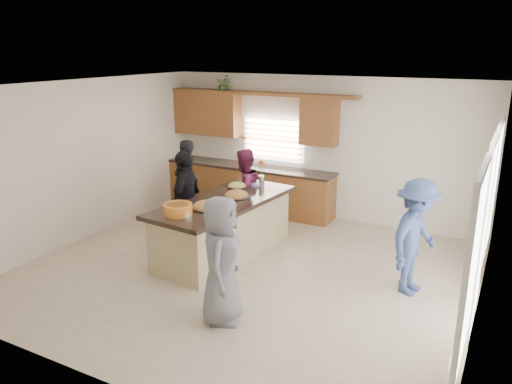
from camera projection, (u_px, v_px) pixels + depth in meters
The scene contains 18 objects.
floor at pixel (246, 271), 7.69m from camera, with size 6.50×6.50×0.00m, color beige.
room_shell at pixel (245, 150), 7.16m from camera, with size 6.52×6.02×2.81m.
back_cabinetry at pixel (248, 167), 10.41m from camera, with size 4.08×0.66×2.46m.
right_wall_glazing at pixel (483, 226), 5.75m from camera, with size 0.06×4.00×2.25m.
island at pixel (224, 228), 8.20m from camera, with size 1.41×2.80×0.95m.
platter_front at pixel (207, 207), 7.59m from camera, with size 0.48×0.48×0.19m.
platter_mid at pixel (237, 196), 8.17m from camera, with size 0.44×0.44×0.18m.
platter_back at pixel (237, 186), 8.73m from camera, with size 0.34×0.34×0.14m.
salad_bowl at pixel (178, 209), 7.31m from camera, with size 0.43×0.43×0.17m.
clear_cup at pixel (188, 218), 7.04m from camera, with size 0.08×0.08×0.11m, color white.
plate_stack at pixel (256, 184), 8.85m from camera, with size 0.20×0.20×0.04m, color #A186C3.
flower_vase at pixel (262, 172), 8.79m from camera, with size 0.14×0.14×0.45m.
potted_plant at pixel (224, 84), 10.29m from camera, with size 0.34×0.29×0.38m, color #3B6829.
woman_left_back at pixel (186, 181), 9.70m from camera, with size 0.59×0.39×1.62m, color black.
woman_left_mid at pixel (244, 192), 9.09m from camera, with size 0.76×0.59×1.57m, color maroon.
woman_left_front at pixel (186, 201), 8.26m from camera, with size 1.01×0.42×1.72m, color black.
woman_right_back at pixel (416, 237), 6.82m from camera, with size 1.06×0.61×1.65m, color navy.
woman_right_front at pixel (221, 260), 6.10m from camera, with size 0.80×0.52×1.63m, color slate.
Camera 1 is at (3.44, -6.15, 3.33)m, focal length 35.00 mm.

